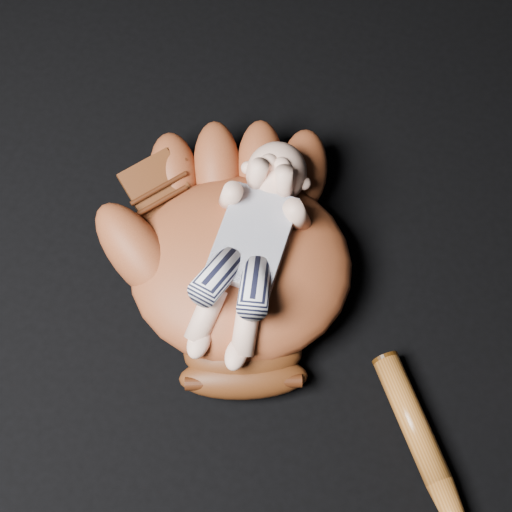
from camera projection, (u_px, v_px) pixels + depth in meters
name	position (u px, v px, depth m)	size (l,w,h in m)	color
baseball_glove	(241.00, 262.00, 1.20)	(0.43, 0.49, 0.15)	maroon
newborn_baby	(247.00, 253.00, 1.15)	(0.16, 0.36, 0.14)	#E6AF94
baseball_bat	(447.00, 499.00, 1.11)	(0.04, 0.44, 0.04)	brown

